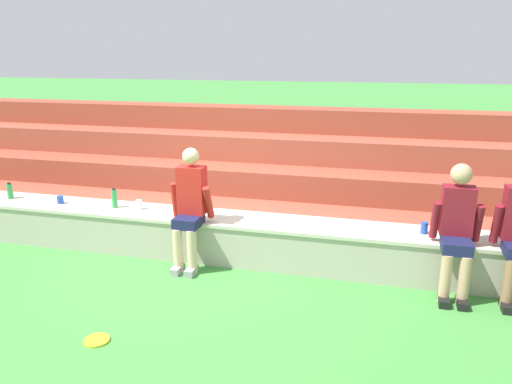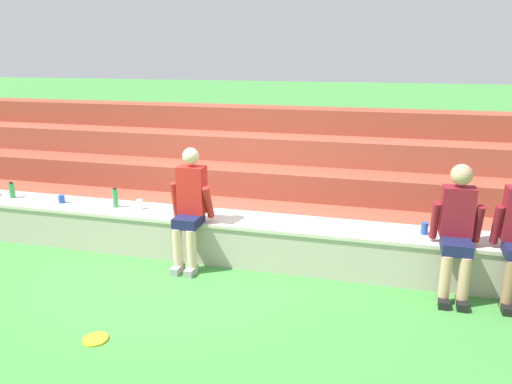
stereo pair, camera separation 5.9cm
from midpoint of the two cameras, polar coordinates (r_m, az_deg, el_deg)
name	(u,v)px [view 1 (the left image)]	position (r m, az deg, el deg)	size (l,w,h in m)	color
ground_plane	(189,264)	(6.00, -8.14, -8.27)	(80.00, 80.00, 0.00)	#428E3D
stone_seating_wall	(197,233)	(6.15, -7.19, -4.82)	(8.63, 0.63, 0.53)	#B7AF9E
brick_bleachers	(245,170)	(8.07, -1.46, 2.57)	(11.13, 2.52, 1.56)	#A04935
person_left_of_center	(190,206)	(5.69, -8.03, -1.64)	(0.49, 0.53, 1.41)	beige
person_center	(457,227)	(5.36, 22.10, -3.86)	(0.50, 0.59, 1.38)	tan
water_bottle_mid_left	(114,198)	(6.52, -16.44, -0.72)	(0.07, 0.07, 0.26)	green
water_bottle_mid_right	(10,191)	(7.47, -26.98, 0.10)	(0.07, 0.07, 0.22)	green
plastic_cup_right_end	(424,228)	(5.68, 18.75, -3.98)	(0.08, 0.08, 0.13)	blue
plastic_cup_middle	(60,200)	(6.96, -22.10, -0.83)	(0.08, 0.08, 0.10)	blue
plastic_cup_left_end	(139,205)	(6.39, -13.75, -1.44)	(0.08, 0.08, 0.12)	white
frisbee	(97,340)	(4.71, -18.44, -16.08)	(0.22, 0.22, 0.02)	yellow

